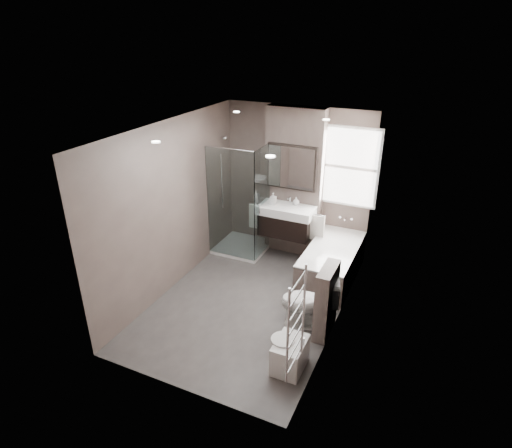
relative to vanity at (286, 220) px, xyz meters
The scene contains 15 objects.
room 1.53m from the vanity, 90.00° to the right, with size 2.70×3.90×2.70m.
vanity_pier 0.66m from the vanity, 90.00° to the left, with size 1.00×0.25×2.60m, color brown.
vanity is the anchor object (origin of this frame).
mirror_cabinet 0.91m from the vanity, 90.00° to the left, with size 0.86×0.08×0.76m.
towel_left 0.56m from the vanity, behind, with size 0.24×0.06×0.44m, color silver.
towel_right 0.56m from the vanity, ahead, with size 0.24×0.06×0.44m, color silver.
shower_enclosure 0.80m from the vanity, behind, with size 0.90×0.90×2.00m.
bathtub 1.07m from the vanity, 19.37° to the right, with size 0.75×1.60×0.57m.
window 1.37m from the vanity, 26.58° to the left, with size 0.98×0.06×1.33m.
toilet 1.93m from the vanity, 59.28° to the right, with size 0.43×0.75×0.77m, color white.
cistern_box 2.08m from the vanity, 54.16° to the right, with size 0.19×0.55×1.00m.
bidet 2.74m from the vanity, 67.84° to the right, with size 0.41×0.48×0.50m.
towel_radiator 3.30m from the vanity, 67.55° to the right, with size 0.03×0.49×1.10m.
soap_bottle_a 0.44m from the vanity, behind, with size 0.09×0.09×0.20m, color white.
soap_bottle_b 0.37m from the vanity, 42.98° to the left, with size 0.11×0.11×0.15m, color white.
Camera 1 is at (2.30, -4.85, 3.79)m, focal length 30.00 mm.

